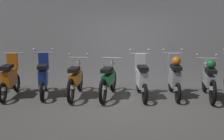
% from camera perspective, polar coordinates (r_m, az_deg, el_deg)
% --- Properties ---
extents(ground_plane, '(80.00, 80.00, 0.00)m').
position_cam_1_polar(ground_plane, '(7.04, 2.72, -7.15)').
color(ground_plane, '#565451').
extents(back_wall, '(16.17, 0.30, 3.24)m').
position_cam_1_polar(back_wall, '(9.35, 2.54, 7.36)').
color(back_wall, '#ADADB2').
rests_on(back_wall, ground).
extents(motorbike_slot_1, '(0.56, 1.68, 1.18)m').
position_cam_1_polar(motorbike_slot_1, '(8.15, -20.28, -1.53)').
color(motorbike_slot_1, black).
rests_on(motorbike_slot_1, ground).
extents(motorbike_slot_2, '(0.59, 1.67, 1.29)m').
position_cam_1_polar(motorbike_slot_2, '(7.98, -13.92, -1.40)').
color(motorbike_slot_2, black).
rests_on(motorbike_slot_2, ground).
extents(motorbike_slot_3, '(0.59, 1.95, 1.15)m').
position_cam_1_polar(motorbike_slot_3, '(7.72, -7.48, -1.84)').
color(motorbike_slot_3, black).
rests_on(motorbike_slot_3, ground).
extents(motorbike_slot_4, '(0.58, 1.94, 1.03)m').
position_cam_1_polar(motorbike_slot_4, '(7.61, -0.72, -1.96)').
color(motorbike_slot_4, black).
rests_on(motorbike_slot_4, ground).
extents(motorbike_slot_5, '(0.59, 1.68, 1.29)m').
position_cam_1_polar(motorbike_slot_5, '(7.60, 6.07, -1.74)').
color(motorbike_slot_5, black).
rests_on(motorbike_slot_5, ground).
extents(motorbike_slot_6, '(0.59, 1.68, 1.29)m').
position_cam_1_polar(motorbike_slot_6, '(7.80, 12.71, -1.31)').
color(motorbike_slot_6, black).
rests_on(motorbike_slot_6, ground).
extents(motorbike_slot_7, '(0.58, 1.94, 1.15)m').
position_cam_1_polar(motorbike_slot_7, '(7.95, 19.27, -1.74)').
color(motorbike_slot_7, black).
rests_on(motorbike_slot_7, ground).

